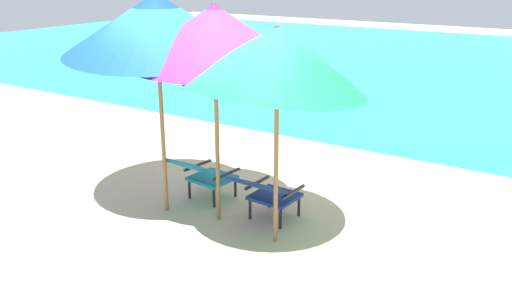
{
  "coord_description": "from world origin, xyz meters",
  "views": [
    {
      "loc": [
        3.58,
        -5.15,
        2.95
      ],
      "look_at": [
        0.0,
        0.48,
        0.75
      ],
      "focal_mm": 38.09,
      "sensor_mm": 36.0,
      "label": 1
    }
  ],
  "objects_px": {
    "beach_umbrella_center": "(215,34)",
    "beach_umbrella_right": "(277,57)",
    "lounge_chair_right": "(267,192)",
    "beach_umbrella_left": "(156,23)",
    "lounge_chair_left": "(203,173)"
  },
  "relations": [
    {
      "from": "lounge_chair_right",
      "to": "beach_umbrella_right",
      "type": "height_order",
      "value": "beach_umbrella_right"
    },
    {
      "from": "beach_umbrella_left",
      "to": "beach_umbrella_center",
      "type": "bearing_deg",
      "value": 11.8
    },
    {
      "from": "lounge_chair_right",
      "to": "beach_umbrella_left",
      "type": "relative_size",
      "value": 0.3
    },
    {
      "from": "beach_umbrella_left",
      "to": "beach_umbrella_right",
      "type": "bearing_deg",
      "value": 1.26
    },
    {
      "from": "lounge_chair_left",
      "to": "beach_umbrella_center",
      "type": "relative_size",
      "value": 0.33
    },
    {
      "from": "beach_umbrella_center",
      "to": "beach_umbrella_right",
      "type": "distance_m",
      "value": 0.89
    },
    {
      "from": "beach_umbrella_right",
      "to": "lounge_chair_left",
      "type": "bearing_deg",
      "value": 162.59
    },
    {
      "from": "beach_umbrella_right",
      "to": "lounge_chair_right",
      "type": "bearing_deg",
      "value": 133.19
    },
    {
      "from": "lounge_chair_right",
      "to": "beach_umbrella_right",
      "type": "distance_m",
      "value": 1.74
    },
    {
      "from": "lounge_chair_left",
      "to": "beach_umbrella_center",
      "type": "bearing_deg",
      "value": -32.97
    },
    {
      "from": "beach_umbrella_center",
      "to": "beach_umbrella_right",
      "type": "height_order",
      "value": "beach_umbrella_center"
    },
    {
      "from": "lounge_chair_right",
      "to": "beach_umbrella_center",
      "type": "distance_m",
      "value": 1.92
    },
    {
      "from": "beach_umbrella_left",
      "to": "beach_umbrella_right",
      "type": "height_order",
      "value": "beach_umbrella_left"
    },
    {
      "from": "lounge_chair_left",
      "to": "beach_umbrella_left",
      "type": "height_order",
      "value": "beach_umbrella_left"
    },
    {
      "from": "beach_umbrella_left",
      "to": "beach_umbrella_center",
      "type": "distance_m",
      "value": 0.73
    }
  ]
}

